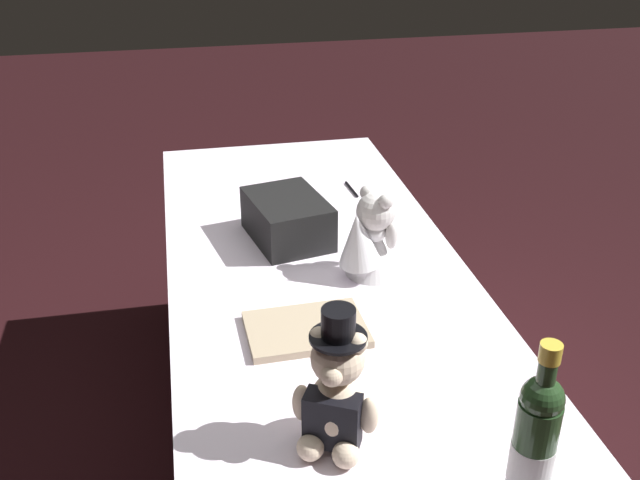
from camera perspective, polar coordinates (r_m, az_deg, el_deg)
The scene contains 8 objects.
ground_plane at distance 2.39m, azimuth 0.00°, elevation -18.19°, with size 12.00×12.00×0.00m, color black.
reception_table at distance 2.14m, azimuth 0.00°, elevation -11.25°, with size 2.00×0.79×0.74m, color white.
teddy_bear_groom at distance 1.35m, azimuth 1.26°, elevation -11.93°, with size 0.16×0.15×0.29m.
teddy_bear_bride at distance 1.88m, azimuth 3.96°, elevation 0.16°, with size 0.18×0.21×0.24m.
champagne_bottle at distance 1.26m, azimuth 16.33°, elevation -14.93°, with size 0.07×0.07×0.33m.
signing_pen at distance 2.42m, azimuth 2.44°, elevation 4.01°, with size 0.13×0.02×0.01m.
gift_case_black at distance 2.08m, azimuth -2.54°, elevation 1.66°, with size 0.30×0.24×0.13m.
guestbook at distance 1.69m, azimuth -1.09°, elevation -6.96°, with size 0.19×0.27×0.02m, color tan.
Camera 1 is at (-1.63, 0.33, 1.71)m, focal length 41.13 mm.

